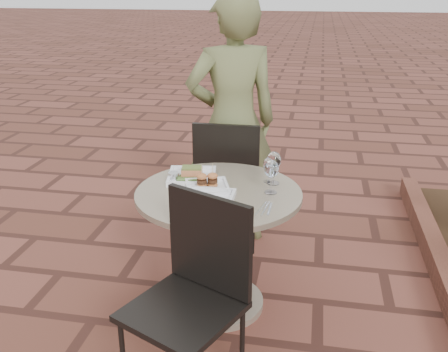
% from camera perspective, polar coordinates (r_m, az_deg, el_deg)
% --- Properties ---
extents(ground, '(60.00, 60.00, 0.00)m').
position_cam_1_polar(ground, '(3.21, -4.69, -12.50)').
color(ground, brown).
rests_on(ground, ground).
extents(cafe_table, '(0.90, 0.90, 0.73)m').
position_cam_1_polar(cafe_table, '(2.80, -0.61, -6.38)').
color(cafe_table, gray).
rests_on(cafe_table, ground).
extents(chair_far, '(0.45, 0.45, 0.93)m').
position_cam_1_polar(chair_far, '(3.42, 0.51, 0.24)').
color(chair_far, black).
rests_on(chair_far, ground).
extents(chair_near, '(0.58, 0.58, 0.93)m').
position_cam_1_polar(chair_near, '(2.25, -3.29, -11.98)').
color(chair_near, black).
rests_on(chair_near, ground).
extents(diner, '(0.75, 0.63, 1.75)m').
position_cam_1_polar(diner, '(3.44, 0.97, 6.05)').
color(diner, brown).
rests_on(diner, ground).
extents(plate_salmon, '(0.31, 0.31, 0.07)m').
position_cam_1_polar(plate_salmon, '(2.85, -3.69, 0.06)').
color(plate_salmon, silver).
rests_on(plate_salmon, cafe_table).
extents(plate_sliders, '(0.29, 0.29, 0.15)m').
position_cam_1_polar(plate_sliders, '(2.70, -1.92, -1.00)').
color(plate_sliders, silver).
rests_on(plate_sliders, cafe_table).
extents(plate_tuna, '(0.26, 0.26, 0.03)m').
position_cam_1_polar(plate_tuna, '(2.56, -1.86, -2.64)').
color(plate_tuna, silver).
rests_on(plate_tuna, cafe_table).
extents(wine_glass_right, '(0.08, 0.08, 0.18)m').
position_cam_1_polar(wine_glass_right, '(2.63, 5.46, 0.70)').
color(wine_glass_right, white).
rests_on(wine_glass_right, cafe_table).
extents(wine_glass_mid, '(0.06, 0.06, 0.15)m').
position_cam_1_polar(wine_glass_mid, '(2.79, 5.14, 1.30)').
color(wine_glass_mid, white).
rests_on(wine_glass_mid, cafe_table).
extents(wine_glass_far, '(0.08, 0.08, 0.19)m').
position_cam_1_polar(wine_glass_far, '(2.76, 5.73, 1.70)').
color(wine_glass_far, white).
rests_on(wine_glass_far, cafe_table).
extents(steel_ramekin, '(0.08, 0.08, 0.05)m').
position_cam_1_polar(steel_ramekin, '(2.84, -5.75, -0.05)').
color(steel_ramekin, silver).
rests_on(steel_ramekin, cafe_table).
extents(cutlery_set, '(0.09, 0.18, 0.00)m').
position_cam_1_polar(cutlery_set, '(2.49, 4.74, -3.74)').
color(cutlery_set, silver).
rests_on(cutlery_set, cafe_table).
extents(planter_curb, '(0.12, 3.00, 0.15)m').
position_cam_1_polar(planter_curb, '(3.44, 23.90, -10.46)').
color(planter_curb, brown).
rests_on(planter_curb, ground).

